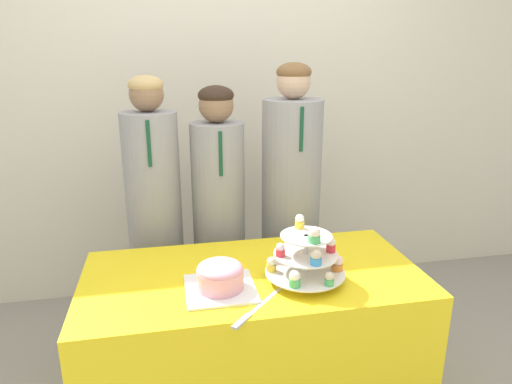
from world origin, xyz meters
TOP-DOWN VIEW (x-y plane):
  - wall_back at (0.00, 1.62)m, footprint 9.00×0.06m
  - table at (0.00, 0.35)m, footprint 1.40×0.69m
  - round_cake at (-0.15, 0.23)m, footprint 0.27×0.27m
  - cake_knife at (-0.07, 0.04)m, footprint 0.23×0.24m
  - cupcake_stand at (0.19, 0.24)m, footprint 0.32×0.32m
  - student_0 at (-0.40, 0.95)m, footprint 0.28×0.29m
  - student_1 at (-0.07, 0.95)m, footprint 0.28×0.28m
  - student_2 at (0.33, 0.95)m, footprint 0.32×0.32m

SIDE VIEW (x-z plane):
  - table at x=0.00m, z-range 0.00..0.70m
  - student_1 at x=-0.07m, z-range -0.03..1.39m
  - student_0 at x=-0.40m, z-range -0.04..1.44m
  - cake_knife at x=-0.07m, z-range 0.70..0.71m
  - student_2 at x=0.33m, z-range -0.05..1.49m
  - round_cake at x=-0.15m, z-range 0.70..0.82m
  - cupcake_stand at x=0.19m, z-range 0.68..0.94m
  - wall_back at x=0.00m, z-range 0.00..2.70m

